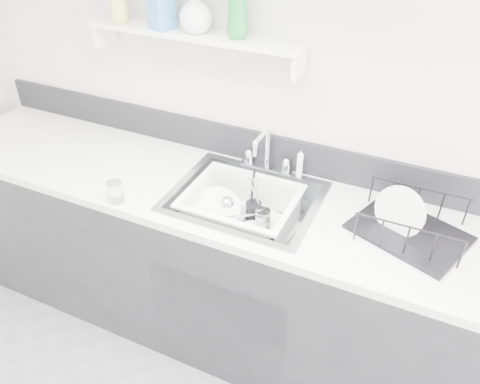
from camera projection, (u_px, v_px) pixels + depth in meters
The scene contains 18 objects.
room_shell at pixel (92, 109), 1.00m from camera, with size 3.50×3.00×2.60m.
counter_run at pixel (244, 272), 2.31m from camera, with size 3.20×0.62×0.92m.
backsplash at pixel (271, 150), 2.21m from camera, with size 3.20×0.02×0.16m, color black.
sink at pixel (245, 213), 2.09m from camera, with size 0.64×0.52×0.20m, color silver, non-canonical shape.
faucet at pixel (267, 159), 2.19m from camera, with size 0.26×0.18×0.23m.
side_sprayer at pixel (300, 164), 2.13m from camera, with size 0.03×0.03×0.14m, color white.
wall_shelf at pixel (193, 36), 1.99m from camera, with size 1.00×0.16×0.12m.
wash_tub at pixel (241, 211), 2.08m from camera, with size 0.48×0.39×0.19m, color white, non-canonical shape.
plate_stack at pixel (219, 213), 2.15m from camera, with size 0.27×0.27×0.11m.
utensil_cup at pixel (253, 209), 2.13m from camera, with size 0.07×0.07×0.25m.
ladle at pixel (234, 216), 2.11m from camera, with size 0.29×0.10×0.08m, color silver, non-canonical shape.
tumbler_in_tub at pixel (263, 219), 2.08m from camera, with size 0.07×0.07×0.10m, color white.
tumbler_counter at pixel (115, 192), 1.99m from camera, with size 0.07×0.07×0.10m, color white.
dish_rack at pixel (412, 219), 1.80m from camera, with size 0.41×0.31×0.14m, color black, non-canonical shape.
bowl_small at pixel (252, 232), 2.06m from camera, with size 0.12×0.12×0.04m, color white.
soap_bottle_b at pixel (160, 4), 1.94m from camera, with size 0.09×0.09×0.20m, color teal.
soap_bottle_c at pixel (196, 11), 1.91m from camera, with size 0.14×0.14×0.17m, color silver.
soap_bottle_d at pixel (237, 9), 1.83m from camera, with size 0.09×0.09×0.23m, color #19792D.
Camera 1 is at (0.67, -0.31, 2.12)m, focal length 35.00 mm.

